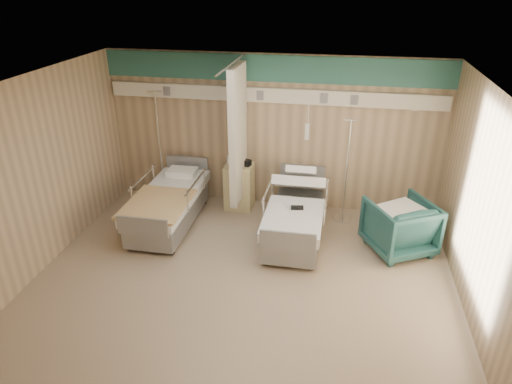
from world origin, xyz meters
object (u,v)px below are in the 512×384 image
(bed_left, at_px, (169,209))
(bedside_cabinet, at_px, (239,186))
(visitor_armchair, at_px, (400,226))
(iv_stand_right, at_px, (344,201))
(iv_stand_left, at_px, (163,178))
(bed_right, at_px, (295,221))

(bed_left, height_order, bedside_cabinet, bedside_cabinet)
(bedside_cabinet, height_order, visitor_armchair, visitor_armchair)
(bed_left, xyz_separation_m, visitor_armchair, (3.85, -0.08, 0.11))
(bed_left, relative_size, iv_stand_right, 1.16)
(iv_stand_right, distance_m, iv_stand_left, 3.46)
(visitor_armchair, bearing_deg, iv_stand_right, -72.00)
(bed_right, height_order, iv_stand_right, iv_stand_right)
(bed_right, xyz_separation_m, bedside_cabinet, (-1.15, 0.90, 0.11))
(iv_stand_right, bearing_deg, bedside_cabinet, 175.73)
(bed_right, height_order, bed_left, same)
(iv_stand_left, bearing_deg, bed_right, -19.93)
(bed_right, height_order, bedside_cabinet, bedside_cabinet)
(bed_right, bearing_deg, bedside_cabinet, 141.95)
(bed_right, bearing_deg, bed_left, 180.00)
(bed_right, xyz_separation_m, iv_stand_left, (-2.68, 0.97, 0.12))
(visitor_armchair, bearing_deg, iv_stand_left, -42.09)
(iv_stand_left, bearing_deg, visitor_armchair, -13.61)
(bed_left, bearing_deg, iv_stand_right, 14.29)
(bed_right, height_order, iv_stand_left, iv_stand_left)
(bedside_cabinet, height_order, iv_stand_right, iv_stand_right)
(bed_right, height_order, visitor_armchair, visitor_armchair)
(bed_left, relative_size, bedside_cabinet, 2.54)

